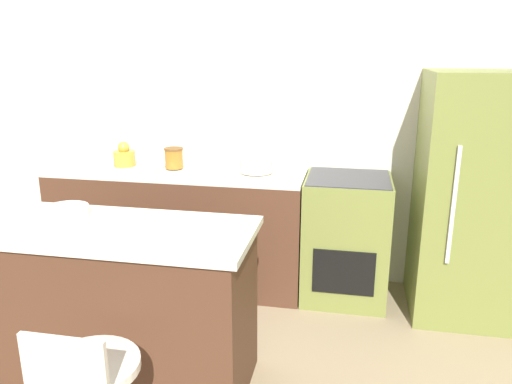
{
  "coord_description": "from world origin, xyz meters",
  "views": [
    {
      "loc": [
        1.03,
        -3.25,
        1.85
      ],
      "look_at": [
        0.45,
        -0.32,
        0.98
      ],
      "focal_mm": 35.0,
      "sensor_mm": 36.0,
      "label": 1
    }
  ],
  "objects_px": {
    "oven_range": "(346,238)",
    "mixing_bowl": "(256,166)",
    "kettle": "(124,156)",
    "refrigerator": "(475,198)"
  },
  "relations": [
    {
      "from": "kettle",
      "to": "mixing_bowl",
      "type": "bearing_deg",
      "value": 0.0
    },
    {
      "from": "oven_range",
      "to": "mixing_bowl",
      "type": "xyz_separation_m",
      "value": [
        -0.69,
        0.04,
        0.52
      ]
    },
    {
      "from": "kettle",
      "to": "mixing_bowl",
      "type": "distance_m",
      "value": 1.07
    },
    {
      "from": "refrigerator",
      "to": "kettle",
      "type": "height_order",
      "value": "refrigerator"
    },
    {
      "from": "mixing_bowl",
      "to": "refrigerator",
      "type": "bearing_deg",
      "value": -3.4
    },
    {
      "from": "kettle",
      "to": "mixing_bowl",
      "type": "xyz_separation_m",
      "value": [
        1.07,
        0.0,
        -0.03
      ]
    },
    {
      "from": "refrigerator",
      "to": "mixing_bowl",
      "type": "distance_m",
      "value": 1.56
    },
    {
      "from": "oven_range",
      "to": "kettle",
      "type": "distance_m",
      "value": 1.85
    },
    {
      "from": "oven_range",
      "to": "refrigerator",
      "type": "bearing_deg",
      "value": -3.64
    },
    {
      "from": "mixing_bowl",
      "to": "kettle",
      "type": "bearing_deg",
      "value": 180.0
    }
  ]
}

